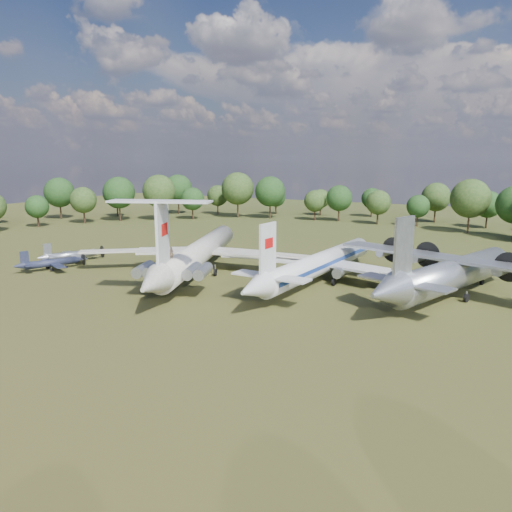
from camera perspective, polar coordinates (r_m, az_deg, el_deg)
The scene contains 7 objects.
ground at distance 83.26m, azimuth -6.26°, elevation -2.33°, with size 300.00×300.00×0.00m, color #243F15.
il62_airliner at distance 85.57m, azimuth -6.48°, elevation -0.10°, with size 42.75×55.58×5.45m, color #B9BAB5, non-canonical shape.
tu104_jet at distance 79.22m, azimuth 7.36°, elevation -1.29°, with size 35.52×47.36×4.74m, color silver, non-canonical shape.
an12_transport at distance 75.27m, azimuth 21.57°, elevation -2.38°, with size 36.87×41.20×5.42m, color gray, non-canonical shape.
small_prop_west at distance 94.42m, azimuth -22.41°, elevation -0.91°, with size 9.57×13.05×1.91m, color black, non-canonical shape.
small_prop_northwest at distance 100.40m, azimuth -20.31°, elevation -0.07°, with size 9.85×13.43×1.97m, color #9DA0A4, non-canonical shape.
person_on_il62 at distance 70.51m, azimuth -9.67°, elevation 0.37°, with size 0.63×0.41×1.72m, color #866344.
Camera 1 is at (46.63, -66.23, 19.26)m, focal length 35.00 mm.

